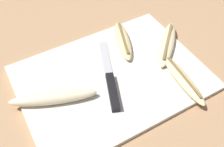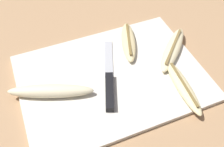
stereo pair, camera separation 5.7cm
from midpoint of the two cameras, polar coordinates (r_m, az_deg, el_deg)
The scene contains 7 objects.
ground_plane at distance 0.69m, azimuth 2.34°, elevation -1.29°, with size 4.00×4.00×0.00m, color tan.
cutting_board at distance 0.69m, azimuth 2.35°, elevation -0.98°, with size 0.47×0.34×0.01m.
knife at distance 0.66m, azimuth 1.89°, elevation -2.60°, with size 0.10×0.23×0.02m.
banana_ripe_center at distance 0.76m, azimuth 5.77°, elevation 6.86°, with size 0.09×0.17×0.02m.
banana_bright_far at distance 0.65m, azimuth -10.84°, elevation -3.79°, with size 0.21×0.11×0.03m.
banana_soft_right at distance 0.68m, azimuth 17.50°, elevation -2.79°, with size 0.05×0.18×0.02m.
banana_cream_curved at distance 0.76m, azimuth 15.18°, elevation 5.10°, with size 0.16×0.16×0.02m.
Camera 2 is at (-0.16, -0.41, 0.54)m, focal length 42.00 mm.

